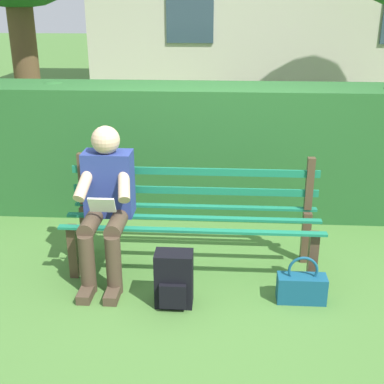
{
  "coord_description": "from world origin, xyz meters",
  "views": [
    {
      "loc": [
        -0.23,
        3.68,
        2.09
      ],
      "look_at": [
        0.0,
        0.1,
        0.72
      ],
      "focal_mm": 47.2,
      "sensor_mm": 36.0,
      "label": 1
    }
  ],
  "objects_px": {
    "person_seated": "(106,200)",
    "handbag": "(302,287)",
    "park_bench": "(193,215)",
    "backpack": "(174,279)"
  },
  "relations": [
    {
      "from": "person_seated",
      "to": "handbag",
      "type": "height_order",
      "value": "person_seated"
    },
    {
      "from": "backpack",
      "to": "handbag",
      "type": "relative_size",
      "value": 1.14
    },
    {
      "from": "person_seated",
      "to": "park_bench",
      "type": "bearing_deg",
      "value": -165.02
    },
    {
      "from": "park_bench",
      "to": "handbag",
      "type": "bearing_deg",
      "value": 148.58
    },
    {
      "from": "backpack",
      "to": "handbag",
      "type": "bearing_deg",
      "value": -173.98
    },
    {
      "from": "person_seated",
      "to": "handbag",
      "type": "xyz_separation_m",
      "value": [
        -1.5,
        0.33,
        -0.52
      ]
    },
    {
      "from": "handbag",
      "to": "backpack",
      "type": "bearing_deg",
      "value": 6.02
    },
    {
      "from": "park_bench",
      "to": "person_seated",
      "type": "height_order",
      "value": "person_seated"
    },
    {
      "from": "park_bench",
      "to": "person_seated",
      "type": "distance_m",
      "value": 0.72
    },
    {
      "from": "park_bench",
      "to": "handbag",
      "type": "distance_m",
      "value": 1.03
    }
  ]
}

